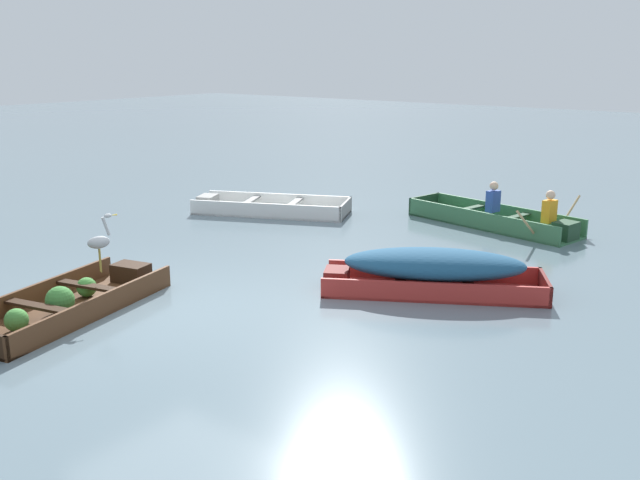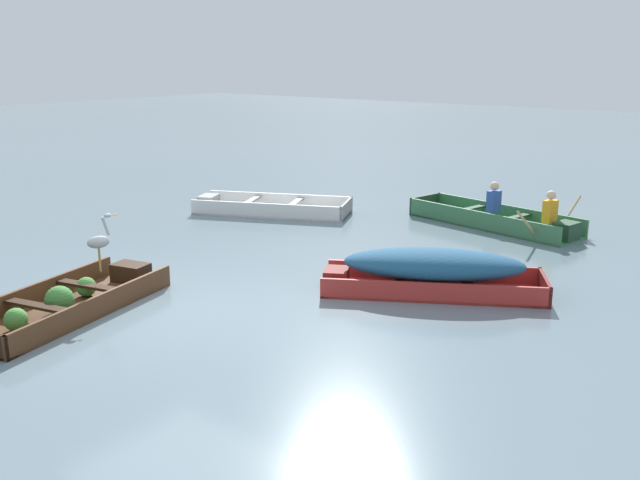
# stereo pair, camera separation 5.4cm
# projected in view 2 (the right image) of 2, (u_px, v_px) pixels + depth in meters

# --- Properties ---
(ground_plane) EXTENTS (80.00, 80.00, 0.00)m
(ground_plane) POSITION_uv_depth(u_px,v_px,m) (170.00, 309.00, 10.00)
(ground_plane) COLOR slate
(dinghy_dark_varnish_foreground) EXTENTS (1.87, 3.33, 0.43)m
(dinghy_dark_varnish_foreground) POSITION_uv_depth(u_px,v_px,m) (69.00, 302.00, 9.90)
(dinghy_dark_varnish_foreground) COLOR #4C2D19
(dinghy_dark_varnish_foreground) RESTS_ON ground
(skiff_red_near_moored) EXTENTS (3.35, 2.52, 0.67)m
(skiff_red_near_moored) POSITION_uv_depth(u_px,v_px,m) (432.00, 269.00, 10.60)
(skiff_red_near_moored) COLOR #AD2D28
(skiff_red_near_moored) RESTS_ON ground
(skiff_white_mid_moored) EXTENTS (3.61, 2.50, 0.33)m
(skiff_white_mid_moored) POSITION_uv_depth(u_px,v_px,m) (266.00, 208.00, 16.02)
(skiff_white_mid_moored) COLOR white
(skiff_white_mid_moored) RESTS_ON ground
(rowboat_green_with_crew) EXTENTS (3.82, 2.21, 0.93)m
(rowboat_green_with_crew) POSITION_uv_depth(u_px,v_px,m) (502.00, 219.00, 14.57)
(rowboat_green_with_crew) COLOR #387047
(rowboat_green_with_crew) RESTS_ON ground
(heron_on_dinghy) EXTENTS (0.24, 0.45, 0.84)m
(heron_on_dinghy) POSITION_uv_depth(u_px,v_px,m) (99.00, 240.00, 10.15)
(heron_on_dinghy) COLOR olive
(heron_on_dinghy) RESTS_ON dinghy_dark_varnish_foreground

